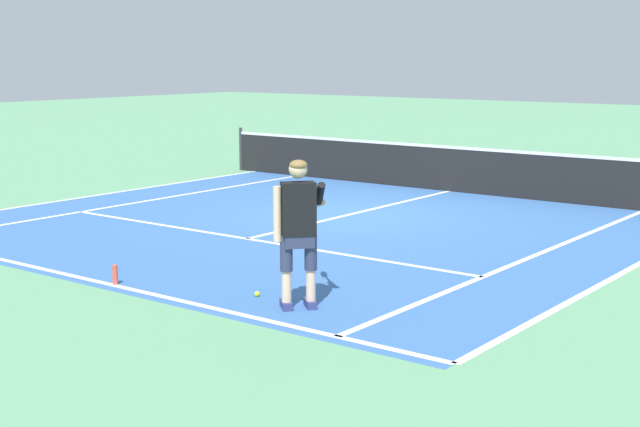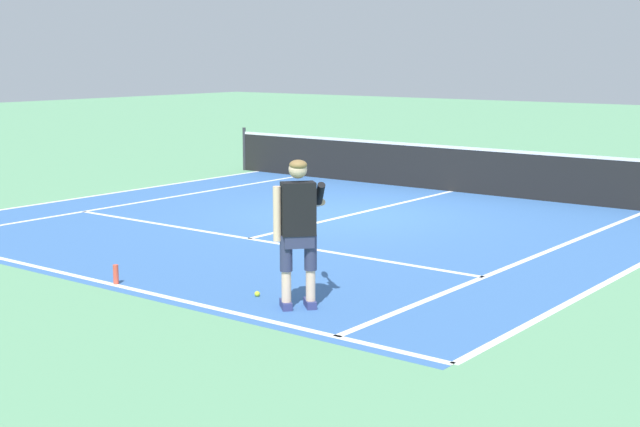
% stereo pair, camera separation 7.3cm
% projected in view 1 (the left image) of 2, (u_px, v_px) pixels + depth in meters
% --- Properties ---
extents(ground_plane, '(80.00, 80.00, 0.00)m').
position_uv_depth(ground_plane, '(348.00, 215.00, 16.46)').
color(ground_plane, '#609E70').
extents(court_inner_surface, '(10.98, 10.01, 0.00)m').
position_uv_depth(court_inner_surface, '(310.00, 224.00, 15.57)').
color(court_inner_surface, '#3866A8').
rests_on(court_inner_surface, ground).
extents(line_baseline, '(10.98, 0.10, 0.01)m').
position_uv_depth(line_baseline, '(82.00, 278.00, 11.80)').
color(line_baseline, white).
rests_on(line_baseline, ground).
extents(line_service, '(8.23, 0.10, 0.01)m').
position_uv_depth(line_service, '(247.00, 239.00, 14.32)').
color(line_service, white).
rests_on(line_service, ground).
extents(line_centre_service, '(0.10, 6.40, 0.01)m').
position_uv_depth(line_centre_service, '(363.00, 211.00, 16.82)').
color(line_centre_service, white).
rests_on(line_centre_service, ground).
extents(line_singles_left, '(0.10, 9.61, 0.01)m').
position_uv_depth(line_singles_left, '(146.00, 201.00, 18.03)').
color(line_singles_left, white).
rests_on(line_singles_left, ground).
extents(line_singles_right, '(0.10, 9.61, 0.01)m').
position_uv_depth(line_singles_right, '(534.00, 256.00, 13.11)').
color(line_singles_right, white).
rests_on(line_singles_right, ground).
extents(line_doubles_left, '(0.10, 9.61, 0.01)m').
position_uv_depth(line_doubles_left, '(101.00, 195.00, 18.85)').
color(line_doubles_left, white).
rests_on(line_doubles_left, ground).
extents(line_doubles_right, '(0.10, 9.61, 0.01)m').
position_uv_depth(line_doubles_right, '(629.00, 269.00, 12.29)').
color(line_doubles_right, white).
rests_on(line_doubles_right, ground).
extents(tennis_net, '(11.96, 0.08, 1.07)m').
position_uv_depth(tennis_net, '(449.00, 168.00, 19.25)').
color(tennis_net, '#333338').
rests_on(tennis_net, ground).
extents(tennis_player, '(0.79, 1.14, 1.71)m').
position_uv_depth(tennis_player, '(299.00, 223.00, 10.24)').
color(tennis_player, navy).
rests_on(tennis_player, ground).
extents(tennis_ball_near_feet, '(0.07, 0.07, 0.07)m').
position_uv_depth(tennis_ball_near_feet, '(257.00, 294.00, 10.90)').
color(tennis_ball_near_feet, '#CCE02D').
rests_on(tennis_ball_near_feet, ground).
extents(water_bottle, '(0.07, 0.07, 0.25)m').
position_uv_depth(water_bottle, '(115.00, 275.00, 11.46)').
color(water_bottle, '#E04C38').
rests_on(water_bottle, ground).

